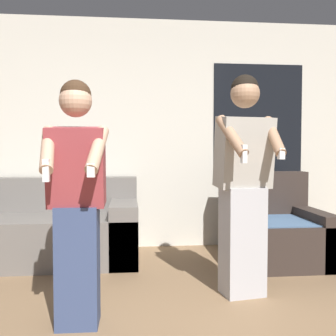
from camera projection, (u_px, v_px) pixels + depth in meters
The scene contains 5 objects.
wall_back at pixel (152, 134), 4.70m from camera, with size 6.83×0.07×2.70m.
couch at pixel (49, 231), 4.12m from camera, with size 1.85×0.94×0.85m.
armchair at pixel (275, 232), 4.11m from camera, with size 0.93×0.94×0.92m.
person_left at pixel (77, 201), 2.55m from camera, with size 0.43×0.47×1.61m.
person_right at pixel (244, 183), 3.10m from camera, with size 0.48×0.53×1.75m.
Camera 1 is at (-0.27, -1.78, 1.16)m, focal length 42.00 mm.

